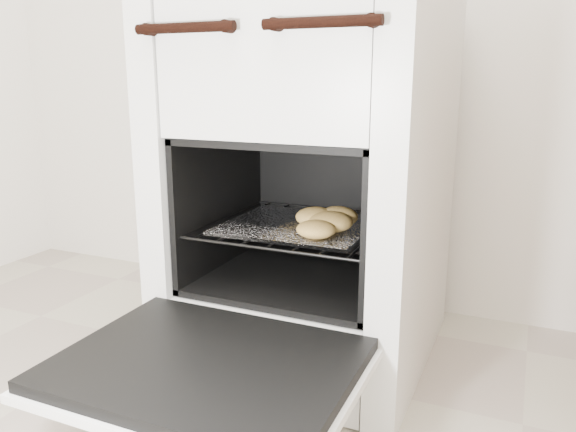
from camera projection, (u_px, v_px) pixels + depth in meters
name	position (u px, v px, depth m)	size (l,w,h in m)	color
stove	(312.00, 184.00, 1.37)	(0.59, 0.65, 0.90)	white
oven_door	(207.00, 368.00, 0.99)	(0.53, 0.41, 0.04)	black
oven_rack	(301.00, 226.00, 1.33)	(0.43, 0.41, 0.01)	black
foil_sheet	(298.00, 226.00, 1.31)	(0.33, 0.29, 0.01)	white
baked_rolls	(326.00, 220.00, 1.26)	(0.18, 0.22, 0.05)	#DBAE57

